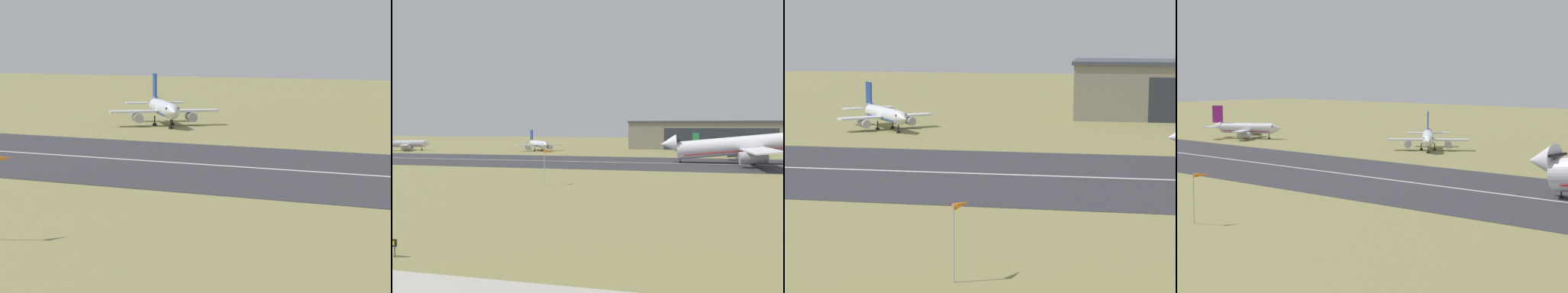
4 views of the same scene
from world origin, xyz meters
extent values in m
cube|color=#333338|center=(0.00, 122.92, 0.03)|extent=(422.02, 42.75, 0.06)
cube|color=silver|center=(0.00, 122.92, 0.07)|extent=(379.82, 0.70, 0.01)
cylinder|color=silver|center=(-19.77, 171.02, 3.33)|extent=(13.08, 15.35, 2.91)
cone|color=silver|center=(-13.55, 163.23, 3.33)|extent=(3.90, 3.86, 2.91)
cone|color=silver|center=(-26.26, 179.15, 3.86)|extent=(4.22, 4.36, 2.62)
cube|color=black|center=(-14.44, 164.35, 3.92)|extent=(2.62, 2.40, 0.44)
cube|color=navy|center=(-19.77, 171.02, 2.53)|extent=(11.89, 13.91, 0.20)
cube|color=silver|center=(-24.23, 167.01, 2.83)|extent=(8.83, 7.85, 0.40)
cylinder|color=#A8A8B2|center=(-23.31, 167.02, 1.67)|extent=(3.77, 4.08, 1.80)
cube|color=silver|center=(-14.87, 174.48, 2.83)|extent=(8.83, 7.85, 0.40)
cylinder|color=#A8A8B2|center=(-15.09, 173.59, 1.67)|extent=(3.77, 4.08, 1.80)
cube|color=navy|center=(-25.93, 178.74, 7.26)|extent=(2.19, 2.65, 4.94)
cube|color=silver|center=(-29.06, 176.76, 3.77)|extent=(5.20, 4.94, 0.24)
cube|color=silver|center=(-23.31, 181.35, 3.77)|extent=(5.20, 4.94, 0.24)
cylinder|color=black|center=(-15.11, 165.19, 0.94)|extent=(0.24, 0.24, 1.88)
cylinder|color=black|center=(-15.11, 165.19, 0.22)|extent=(0.84, 0.84, 0.44)
cylinder|color=black|center=(-21.23, 170.05, 0.94)|extent=(0.24, 0.24, 1.88)
cylinder|color=black|center=(-21.23, 170.05, 0.22)|extent=(0.84, 0.84, 0.44)
cylinder|color=black|center=(-18.50, 172.23, 0.94)|extent=(0.24, 0.24, 1.88)
cylinder|color=black|center=(-18.50, 172.23, 0.22)|extent=(0.84, 0.84, 0.44)
cylinder|color=#B7B7BC|center=(16.13, 73.52, 3.45)|extent=(0.14, 0.14, 6.90)
cone|color=orange|center=(16.61, 74.69, 6.65)|extent=(1.40, 2.30, 0.60)
camera|label=1|loc=(64.71, 13.78, 16.38)|focal=85.00mm
camera|label=2|loc=(40.08, 2.79, 11.61)|focal=35.00mm
camera|label=3|loc=(29.24, 12.02, 21.47)|focal=70.00mm
camera|label=4|loc=(104.15, 13.78, 21.05)|focal=70.00mm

